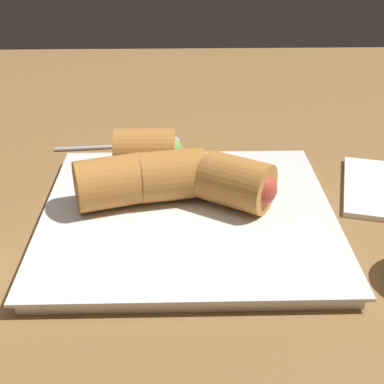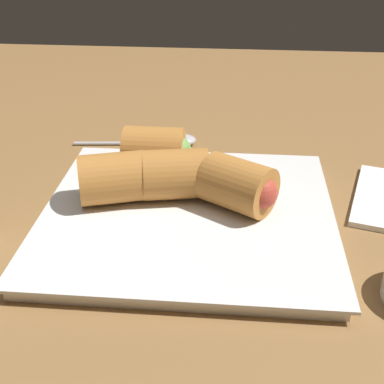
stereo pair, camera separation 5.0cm
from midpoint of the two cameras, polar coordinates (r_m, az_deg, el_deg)
name	(u,v)px [view 1 (the left image)]	position (r cm, az deg, el deg)	size (l,w,h in cm)	color
table_surface	(189,245)	(51.47, -3.17, -5.75)	(180.00, 140.00, 2.00)	olive
serving_plate	(192,216)	(52.43, -2.75, -2.70)	(28.20, 26.83, 1.50)	white
roll_front_left	(241,183)	(51.45, 2.43, 0.84)	(8.15, 7.68, 5.04)	#B77533
roll_front_right	(149,152)	(58.31, -7.07, 4.23)	(7.37, 5.10, 5.04)	#B77533
roll_back_left	(177,175)	(53.17, -4.34, 1.78)	(7.72, 6.16, 5.04)	#B77533
roll_back_right	(114,182)	(52.68, -11.04, 1.00)	(7.84, 6.72, 5.04)	#B77533
spoon	(155,142)	(68.94, -6.02, 5.29)	(15.84, 3.43, 1.38)	#B2B2B7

